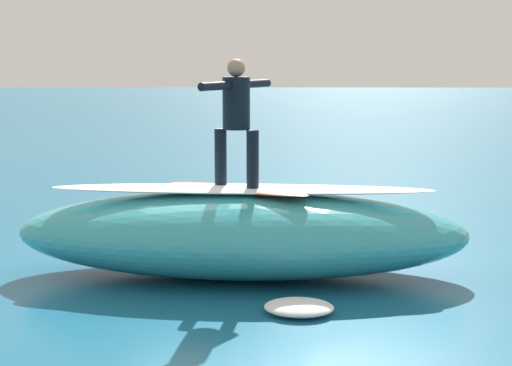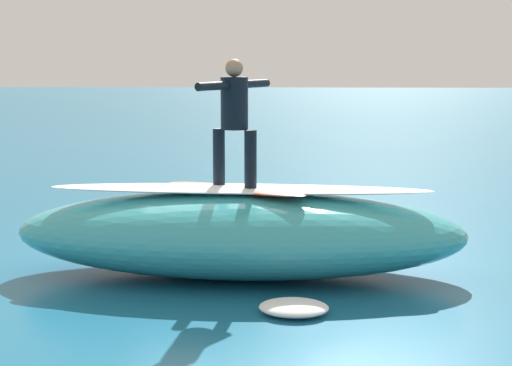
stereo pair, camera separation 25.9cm
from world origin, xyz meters
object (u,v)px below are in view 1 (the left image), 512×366
(surfboard_riding, at_px, (237,189))
(surfer_riding, at_px, (236,113))
(surfboard_paddling, at_px, (272,233))
(surfer_paddling, at_px, (268,224))

(surfboard_riding, height_order, surfer_riding, surfer_riding)
(surfer_riding, xyz_separation_m, surfboard_paddling, (-0.47, -2.64, -2.18))
(surfboard_riding, distance_m, surfer_paddling, 2.75)
(surfboard_riding, height_order, surfboard_paddling, surfboard_riding)
(surfboard_riding, distance_m, surfboard_paddling, 2.92)
(surfboard_riding, bearing_deg, surfer_paddling, -68.54)
(surfboard_paddling, distance_m, surfer_paddling, 0.21)
(surfer_riding, height_order, surfer_paddling, surfer_riding)
(surfboard_riding, distance_m, surfer_riding, 1.03)
(surfboard_paddling, bearing_deg, surfer_riding, -160.49)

